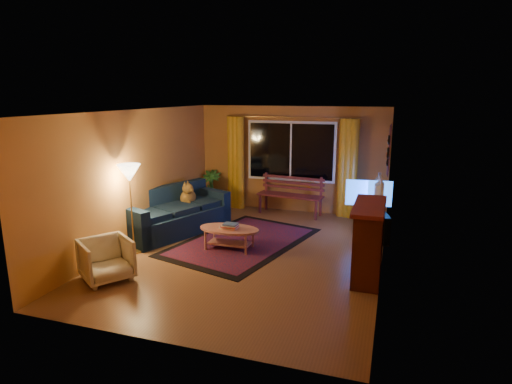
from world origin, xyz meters
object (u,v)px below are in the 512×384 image
(tv_console, at_px, (372,222))
(sofa, at_px, (175,211))
(bench, at_px, (290,205))
(armchair, at_px, (106,258))
(floor_lamp, at_px, (131,209))
(coffee_table, at_px, (229,239))

(tv_console, bearing_deg, sofa, -177.91)
(bench, bearing_deg, armchair, -105.33)
(floor_lamp, bearing_deg, armchair, -76.20)
(floor_lamp, relative_size, tv_console, 1.25)
(bench, xyz_separation_m, floor_lamp, (-2.08, -3.25, 0.57))
(coffee_table, bearing_deg, tv_console, 34.10)
(tv_console, bearing_deg, coffee_table, -159.62)
(floor_lamp, bearing_deg, tv_console, 30.04)
(bench, height_order, coffee_table, bench)
(coffee_table, height_order, tv_console, tv_console)
(floor_lamp, distance_m, tv_console, 4.65)
(bench, xyz_separation_m, coffee_table, (-0.50, -2.58, -0.03))
(armchair, xyz_separation_m, tv_console, (3.72, 3.44, -0.09))
(tv_console, bearing_deg, bench, 140.21)
(sofa, xyz_separation_m, coffee_table, (1.41, -0.56, -0.25))
(bench, distance_m, coffee_table, 2.63)
(floor_lamp, xyz_separation_m, tv_console, (4.00, 2.31, -0.54))
(bench, distance_m, armchair, 4.74)
(sofa, bearing_deg, bench, 69.27)
(floor_lamp, relative_size, coffee_table, 1.44)
(sofa, xyz_separation_m, tv_console, (3.83, 1.09, -0.19))
(sofa, relative_size, floor_lamp, 1.41)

